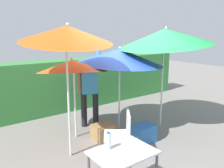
{
  "coord_description": "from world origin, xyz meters",
  "views": [
    {
      "loc": [
        -3.04,
        -3.78,
        2.23
      ],
      "look_at": [
        0.0,
        0.3,
        1.1
      ],
      "focal_mm": 37.63,
      "sensor_mm": 36.0,
      "label": 1
    }
  ],
  "objects": [
    {
      "name": "person_vendor",
      "position": [
        -0.26,
        0.84,
        0.93
      ],
      "size": [
        0.54,
        0.35,
        1.88
      ],
      "color": "black",
      "rests_on": "ground_plane"
    },
    {
      "name": "ground_plane",
      "position": [
        0.0,
        0.0,
        0.0
      ],
      "size": [
        24.0,
        24.0,
        0.0
      ],
      "primitive_type": "plane",
      "color": "gray"
    },
    {
      "name": "bottle_water",
      "position": [
        -1.4,
        -1.49,
        0.84
      ],
      "size": [
        0.07,
        0.07,
        0.24
      ],
      "color": "silver",
      "rests_on": "folding_table"
    },
    {
      "name": "umbrella_rainbow",
      "position": [
        1.11,
        -0.2,
        2.12
      ],
      "size": [
        2.12,
        2.1,
        2.42
      ],
      "color": "silver",
      "rests_on": "ground_plane"
    },
    {
      "name": "hedge_row",
      "position": [
        0.0,
        2.38,
        0.73
      ],
      "size": [
        8.0,
        0.7,
        1.46
      ],
      "primitive_type": "cube",
      "color": "#38843D",
      "rests_on": "ground_plane"
    },
    {
      "name": "folding_table",
      "position": [
        -1.28,
        -1.65,
        0.64
      ],
      "size": [
        0.8,
        0.6,
        0.73
      ],
      "color": "#4C4C51",
      "rests_on": "ground_plane"
    },
    {
      "name": "crate_cardboard",
      "position": [
        -0.41,
        0.04,
        0.16
      ],
      "size": [
        0.45,
        0.37,
        0.32
      ],
      "primitive_type": "cube",
      "color": "#9E7A4C",
      "rests_on": "ground_plane"
    },
    {
      "name": "cooler_box",
      "position": [
        0.14,
        -0.58,
        0.19
      ],
      "size": [
        0.48,
        0.34,
        0.37
      ],
      "primitive_type": "cube",
      "color": "#2D6BB7",
      "rests_on": "ground_plane"
    },
    {
      "name": "umbrella_yellow",
      "position": [
        -1.28,
        -0.17,
        2.2
      ],
      "size": [
        1.56,
        1.57,
        2.46
      ],
      "color": "silver",
      "rests_on": "ground_plane"
    },
    {
      "name": "umbrella_orange",
      "position": [
        -0.86,
        0.49,
        1.55
      ],
      "size": [
        1.49,
        1.49,
        1.82
      ],
      "color": "silver",
      "rests_on": "ground_plane"
    },
    {
      "name": "umbrella_navy",
      "position": [
        0.23,
        0.32,
        1.7
      ],
      "size": [
        1.97,
        1.96,
        1.94
      ],
      "color": "silver",
      "rests_on": "ground_plane"
    },
    {
      "name": "chair_plastic",
      "position": [
        -0.65,
        -0.83,
        0.51
      ],
      "size": [
        0.62,
        0.62,
        0.89
      ],
      "color": "silver",
      "rests_on": "ground_plane"
    }
  ]
}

